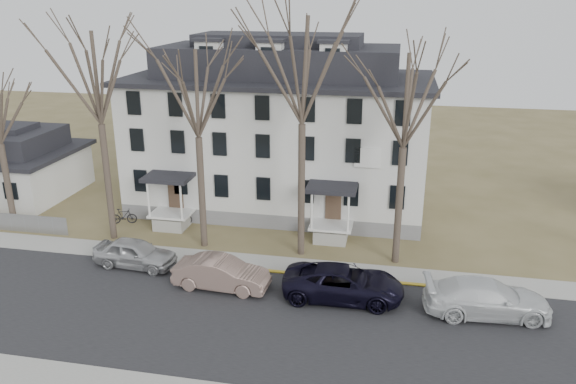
% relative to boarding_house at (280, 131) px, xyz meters
% --- Properties ---
extents(ground, '(120.00, 120.00, 0.00)m').
position_rel_boarding_house_xyz_m(ground, '(2.00, -17.95, -5.38)').
color(ground, brown).
rests_on(ground, ground).
extents(main_road, '(120.00, 10.00, 0.04)m').
position_rel_boarding_house_xyz_m(main_road, '(2.00, -15.95, -5.38)').
color(main_road, '#27272A').
rests_on(main_road, ground).
extents(far_sidewalk, '(120.00, 2.00, 0.08)m').
position_rel_boarding_house_xyz_m(far_sidewalk, '(2.00, -9.95, -5.38)').
color(far_sidewalk, '#A09F97').
rests_on(far_sidewalk, ground).
extents(yellow_curb, '(14.00, 0.25, 0.06)m').
position_rel_boarding_house_xyz_m(yellow_curb, '(7.00, -10.85, -5.38)').
color(yellow_curb, gold).
rests_on(yellow_curb, ground).
extents(boarding_house, '(20.80, 12.36, 12.05)m').
position_rel_boarding_house_xyz_m(boarding_house, '(0.00, 0.00, 0.00)').
color(boarding_house, slate).
rests_on(boarding_house, ground).
extents(small_house, '(8.70, 8.70, 5.00)m').
position_rel_boarding_house_xyz_m(small_house, '(-20.00, -1.96, -3.13)').
color(small_house, silver).
rests_on(small_house, ground).
extents(tree_far_left, '(8.40, 8.40, 13.72)m').
position_rel_boarding_house_xyz_m(tree_far_left, '(-9.00, -8.15, 4.96)').
color(tree_far_left, '#473B31').
rests_on(tree_far_left, ground).
extents(tree_mid_left, '(7.80, 7.80, 12.74)m').
position_rel_boarding_house_xyz_m(tree_mid_left, '(-3.00, -8.15, 4.22)').
color(tree_mid_left, '#473B31').
rests_on(tree_mid_left, ground).
extents(tree_center, '(9.00, 9.00, 14.70)m').
position_rel_boarding_house_xyz_m(tree_center, '(3.00, -8.15, 5.71)').
color(tree_center, '#473B31').
rests_on(tree_center, ground).
extents(tree_mid_right, '(7.80, 7.80, 12.74)m').
position_rel_boarding_house_xyz_m(tree_mid_right, '(8.50, -8.15, 4.22)').
color(tree_mid_right, '#473B31').
rests_on(tree_mid_right, ground).
extents(car_silver, '(4.79, 2.21, 1.59)m').
position_rel_boarding_house_xyz_m(car_silver, '(-5.83, -11.63, -4.58)').
color(car_silver, '#B5B5B6').
rests_on(car_silver, ground).
extents(car_tan, '(5.06, 2.00, 1.64)m').
position_rel_boarding_house_xyz_m(car_tan, '(-0.33, -13.08, -4.56)').
color(car_tan, '#866C61').
rests_on(car_tan, ground).
extents(car_navy, '(6.09, 2.91, 1.67)m').
position_rel_boarding_house_xyz_m(car_navy, '(5.98, -12.90, -4.54)').
color(car_navy, black).
rests_on(car_navy, ground).
extents(car_white, '(6.12, 2.95, 1.72)m').
position_rel_boarding_house_xyz_m(car_white, '(12.83, -13.10, -4.52)').
color(car_white, silver).
rests_on(car_white, ground).
extents(bicycle_left, '(1.88, 0.99, 0.94)m').
position_rel_boarding_house_xyz_m(bicycle_left, '(-5.77, -5.32, -4.91)').
color(bicycle_left, black).
rests_on(bicycle_left, ground).
extents(bicycle_right, '(1.82, 0.99, 1.05)m').
position_rel_boarding_house_xyz_m(bicycle_right, '(-9.39, -6.00, -4.85)').
color(bicycle_right, black).
rests_on(bicycle_right, ground).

